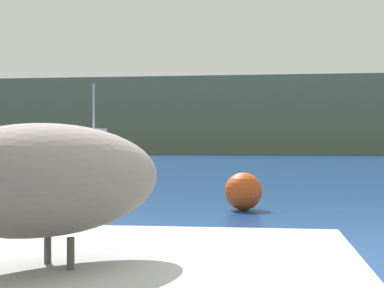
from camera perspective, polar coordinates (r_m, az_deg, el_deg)
hillside_backdrop at (r=81.07m, az=7.35°, el=2.56°), size 140.00×17.01×9.86m
pelican at (r=2.38m, az=-14.20°, el=-3.14°), size 1.06×1.24×0.86m
fishing_boat_red at (r=34.67m, az=-12.51°, el=-0.86°), size 8.21×3.64×4.74m
mooring_buoy at (r=11.52m, az=5.02°, el=-4.61°), size 0.73×0.73×0.73m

